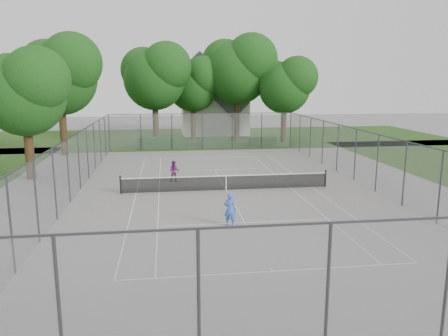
{
  "coord_description": "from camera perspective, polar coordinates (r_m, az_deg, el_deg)",
  "views": [
    {
      "loc": [
        -3.64,
        -25.97,
        6.62
      ],
      "look_at": [
        0.0,
        1.0,
        1.2
      ],
      "focal_mm": 35.0,
      "sensor_mm": 36.0,
      "label": 1
    }
  ],
  "objects": [
    {
      "name": "tree_side_back",
      "position": [
        41.87,
        -20.62,
        11.67
      ],
      "size": [
        7.52,
        6.87,
        10.81
      ],
      "color": "#342413",
      "rests_on": "ground"
    },
    {
      "name": "tree_far_midright",
      "position": [
        50.24,
        1.86,
        13.02
      ],
      "size": [
        8.26,
        7.54,
        11.87
      ],
      "color": "#342413",
      "rests_on": "ground"
    },
    {
      "name": "ground",
      "position": [
        27.05,
        0.28,
        -2.9
      ],
      "size": [
        120.0,
        120.0,
        0.0
      ],
      "primitive_type": "plane",
      "color": "slate",
      "rests_on": "ground"
    },
    {
      "name": "tree_far_left",
      "position": [
        47.38,
        -8.98,
        12.01
      ],
      "size": [
        7.43,
        6.79,
        10.69
      ],
      "color": "#342413",
      "rests_on": "ground"
    },
    {
      "name": "court_markings",
      "position": [
        27.05,
        0.28,
        -2.89
      ],
      "size": [
        11.03,
        23.83,
        0.01
      ],
      "color": "silver",
      "rests_on": "ground"
    },
    {
      "name": "grass_far",
      "position": [
        52.52,
        -3.66,
        4.01
      ],
      "size": [
        60.0,
        20.0,
        0.0
      ],
      "primitive_type": "cube",
      "color": "#1F4012",
      "rests_on": "ground"
    },
    {
      "name": "woman_player",
      "position": [
        29.37,
        -6.51,
        -0.41
      ],
      "size": [
        0.75,
        0.62,
        1.42
      ],
      "primitive_type": "imported",
      "rotation": [
        0.0,
        0.0,
        -0.12
      ],
      "color": "#6D2468",
      "rests_on": "ground"
    },
    {
      "name": "tree_side_front",
      "position": [
        32.21,
        -24.56,
        9.35
      ],
      "size": [
        6.18,
        5.65,
        8.89
      ],
      "color": "#342413",
      "rests_on": "ground"
    },
    {
      "name": "girl_player",
      "position": [
        20.29,
        0.79,
        -5.44
      ],
      "size": [
        0.67,
        0.54,
        1.58
      ],
      "primitive_type": "imported",
      "rotation": [
        0.0,
        0.0,
        2.81
      ],
      "color": "blue",
      "rests_on": "ground"
    },
    {
      "name": "house",
      "position": [
        55.88,
        -1.3,
        8.65
      ],
      "size": [
        8.13,
        6.3,
        10.12
      ],
      "color": "silver",
      "rests_on": "ground"
    },
    {
      "name": "hedge_left",
      "position": [
        44.15,
        -8.18,
        3.28
      ],
      "size": [
        4.6,
        1.38,
        1.15
      ],
      "primitive_type": "cube",
      "color": "#1A4616",
      "rests_on": "ground"
    },
    {
      "name": "tree_far_right",
      "position": [
        48.73,
        8.04,
        10.89
      ],
      "size": [
        6.47,
        5.91,
        9.3
      ],
      "color": "#342413",
      "rests_on": "ground"
    },
    {
      "name": "hedge_right",
      "position": [
        46.03,
        5.07,
        3.48
      ],
      "size": [
        2.8,
        1.03,
        0.84
      ],
      "primitive_type": "cube",
      "color": "#1A4616",
      "rests_on": "ground"
    },
    {
      "name": "hedge_mid",
      "position": [
        45.44,
        -1.23,
        3.49
      ],
      "size": [
        3.01,
        0.86,
        0.95
      ],
      "primitive_type": "cube",
      "color": "#1A4616",
      "rests_on": "ground"
    },
    {
      "name": "tree_far_midleft",
      "position": [
        50.56,
        -3.99,
        11.09
      ],
      "size": [
        6.57,
        6.0,
        9.45
      ],
      "color": "#342413",
      "rests_on": "ground"
    },
    {
      "name": "tennis_net",
      "position": [
        26.93,
        0.28,
        -1.85
      ],
      "size": [
        12.87,
        0.1,
        1.1
      ],
      "color": "black",
      "rests_on": "ground"
    },
    {
      "name": "perimeter_fence",
      "position": [
        26.66,
        0.29,
        0.87
      ],
      "size": [
        18.08,
        34.08,
        3.52
      ],
      "color": "#38383D",
      "rests_on": "ground"
    }
  ]
}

